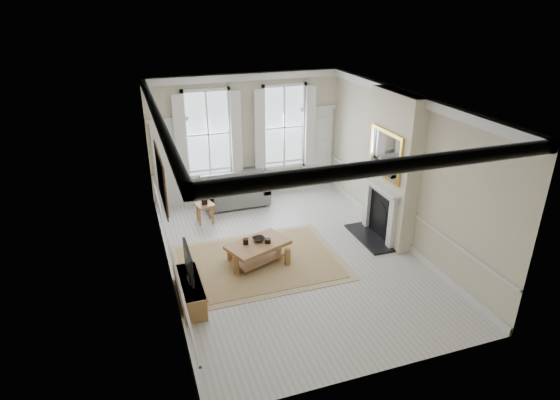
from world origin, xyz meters
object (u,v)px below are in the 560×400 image
object	(u,v)px
side_table	(205,208)
tv_stand	(190,292)
sofa	(235,192)
coffee_table	(258,247)

from	to	relation	value
side_table	tv_stand	size ratio (longest dim) A/B	0.39
sofa	side_table	distance (m)	1.26
sofa	coffee_table	world-z (taller)	sofa
coffee_table	tv_stand	world-z (taller)	coffee_table
side_table	coffee_table	xyz separation A→B (m)	(0.71, -2.29, 0.00)
sofa	side_table	world-z (taller)	sofa
sofa	coffee_table	distance (m)	3.11
tv_stand	side_table	bearing A→B (deg)	74.81
sofa	tv_stand	bearing A→B (deg)	-114.58
side_table	tv_stand	world-z (taller)	side_table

